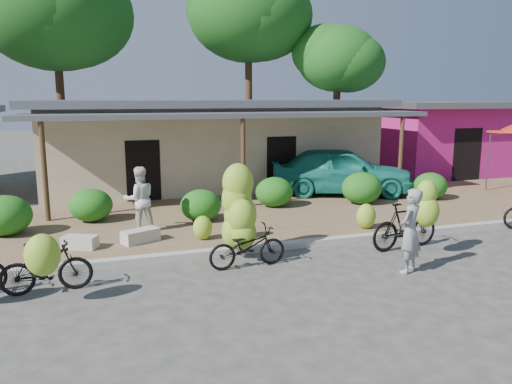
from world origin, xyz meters
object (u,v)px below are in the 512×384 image
at_px(bystander, 139,199).
at_px(bike_center, 242,222).
at_px(sack_near, 141,236).
at_px(vendor, 410,231).
at_px(tree_center_right, 244,11).
at_px(tree_far_center, 50,7).
at_px(teal_van, 341,171).
at_px(bike_left, 45,265).
at_px(sack_far, 80,242).
at_px(bike_right, 410,221).
at_px(tree_near_right, 333,57).

bearing_deg(bystander, bike_center, 115.47).
height_order(sack_near, vendor, vendor).
relative_size(tree_center_right, bystander, 6.09).
height_order(tree_far_center, tree_center_right, tree_center_right).
bearing_deg(tree_center_right, teal_van, -86.95).
distance_m(bike_left, bystander, 4.00).
bearing_deg(sack_far, bike_left, -102.36).
height_order(bike_center, bike_right, bike_center).
distance_m(tree_far_center, bike_left, 16.79).
relative_size(tree_center_right, sack_far, 13.33).
xyz_separation_m(sack_far, teal_van, (8.56, 3.87, 0.69)).
distance_m(vendor, teal_van, 7.61).
distance_m(tree_far_center, sack_far, 14.80).
bearing_deg(tree_center_right, tree_far_center, -176.82).
bearing_deg(bystander, sack_near, 77.05).
height_order(bike_center, bystander, bike_center).
bearing_deg(bike_left, sack_near, -38.84).
xyz_separation_m(tree_far_center, teal_van, (9.51, -9.11, -6.35)).
distance_m(sack_far, bystander, 1.92).
xyz_separation_m(sack_far, bystander, (1.44, 1.07, 0.68)).
distance_m(bike_center, vendor, 3.39).
height_order(bike_left, sack_near, bike_left).
distance_m(bike_left, vendor, 6.84).
relative_size(vendor, teal_van, 0.35).
bearing_deg(bike_right, tree_center_right, -10.15).
xyz_separation_m(bike_center, sack_near, (-1.92, 1.82, -0.60)).
height_order(bike_left, bystander, bystander).
relative_size(sack_far, vendor, 0.44).
distance_m(tree_center_right, sack_far, 17.37).
relative_size(bike_right, vendor, 1.11).
bearing_deg(tree_near_right, tree_center_right, 153.43).
distance_m(bike_center, sack_far, 3.75).
relative_size(tree_center_right, sack_near, 11.76).
xyz_separation_m(bike_center, sack_far, (-3.26, 1.76, -0.61)).
relative_size(tree_far_center, tree_near_right, 1.40).
height_order(tree_center_right, bike_left, tree_center_right).
relative_size(bike_left, bike_center, 0.76).
height_order(sack_near, bystander, bystander).
bearing_deg(bike_right, tree_far_center, 21.32).
height_order(bike_center, teal_van, bike_center).
bearing_deg(tree_center_right, bike_center, -107.46).
xyz_separation_m(sack_near, bystander, (0.10, 1.01, 0.67)).
bearing_deg(bike_left, teal_van, -57.09).
relative_size(tree_far_center, bike_left, 6.18).
bearing_deg(teal_van, sack_near, 139.38).
bearing_deg(tree_center_right, bystander, -118.05).
relative_size(bike_right, sack_far, 2.51).
bearing_deg(tree_far_center, vendor, -66.27).
height_order(tree_near_right, teal_van, tree_near_right).
bearing_deg(bike_left, tree_near_right, -43.86).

